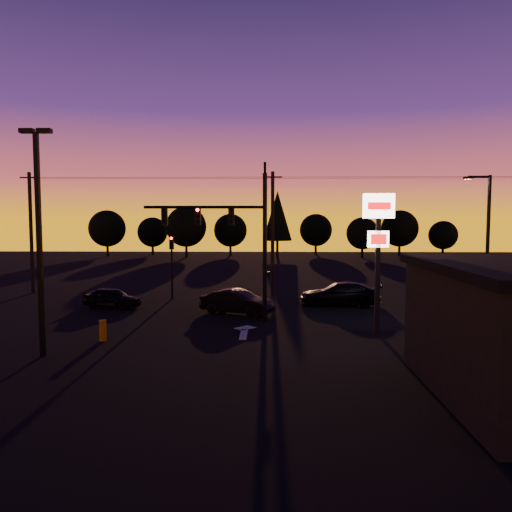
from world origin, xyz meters
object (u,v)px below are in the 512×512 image
(parking_lot_light, at_px, (39,227))
(suv_parked, at_px, (480,337))
(secondary_signal, at_px, (172,258))
(pylon_sign, at_px, (378,233))
(streetlight, at_px, (486,239))
(traffic_signal_mast, at_px, (235,231))
(car_mid, at_px, (237,302))
(bollard, at_px, (103,330))
(car_right, at_px, (340,294))
(car_left, at_px, (112,298))

(parking_lot_light, xyz_separation_m, suv_parked, (18.12, 1.13, -4.63))
(secondary_signal, distance_m, pylon_sign, 15.75)
(streetlight, relative_size, suv_parked, 1.73)
(traffic_signal_mast, relative_size, car_mid, 1.98)
(pylon_sign, distance_m, bollard, 13.77)
(suv_parked, bearing_deg, car_right, 115.66)
(bollard, bearing_deg, secondary_signal, 85.72)
(car_left, relative_size, car_right, 0.72)
(secondary_signal, distance_m, car_mid, 7.52)
(streetlight, height_order, car_mid, streetlight)
(car_left, bearing_deg, suv_parked, -98.78)
(bollard, relative_size, car_mid, 0.22)
(secondary_signal, bearing_deg, car_mid, -47.58)
(traffic_signal_mast, height_order, streetlight, traffic_signal_mast)
(traffic_signal_mast, distance_m, bollard, 8.54)
(traffic_signal_mast, relative_size, pylon_sign, 1.26)
(secondary_signal, xyz_separation_m, car_mid, (4.86, -5.32, -2.15))
(car_left, xyz_separation_m, car_right, (14.43, 1.15, 0.11))
(car_right, bearing_deg, bollard, -46.22)
(car_left, height_order, car_mid, car_mid)
(pylon_sign, distance_m, suv_parked, 6.53)
(streetlight, xyz_separation_m, car_right, (-7.60, 3.64, -3.67))
(streetlight, distance_m, suv_parked, 8.91)
(bollard, relative_size, car_right, 0.19)
(bollard, distance_m, car_mid, 8.75)
(bollard, xyz_separation_m, car_left, (-2.23, 8.41, 0.15))
(streetlight, height_order, car_left, streetlight)
(traffic_signal_mast, relative_size, car_right, 1.67)
(car_left, bearing_deg, pylon_sign, -94.28)
(car_left, relative_size, suv_parked, 0.81)
(secondary_signal, xyz_separation_m, car_right, (11.31, -2.35, -2.11))
(pylon_sign, distance_m, car_left, 17.00)
(traffic_signal_mast, height_order, car_left, traffic_signal_mast)
(traffic_signal_mast, relative_size, car_left, 2.31)
(streetlight, bearing_deg, traffic_signal_mast, -173.86)
(bollard, height_order, suv_parked, suv_parked)
(bollard, distance_m, car_left, 8.70)
(secondary_signal, relative_size, streetlight, 0.54)
(car_mid, bearing_deg, parking_lot_light, 164.77)
(parking_lot_light, xyz_separation_m, pylon_sign, (14.50, 4.50, -0.36))
(pylon_sign, bearing_deg, bollard, -171.52)
(pylon_sign, relative_size, car_right, 1.32)
(parking_lot_light, xyz_separation_m, car_left, (-0.62, 10.99, -4.64))
(bollard, bearing_deg, car_mid, 48.86)
(traffic_signal_mast, bearing_deg, secondary_signal, 123.19)
(car_right, distance_m, suv_parked, 11.82)
(car_mid, bearing_deg, streetlight, -69.15)
(secondary_signal, bearing_deg, traffic_signal_mast, -56.81)
(pylon_sign, height_order, car_left, pylon_sign)
(car_left, xyz_separation_m, car_mid, (7.98, -1.83, 0.08))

